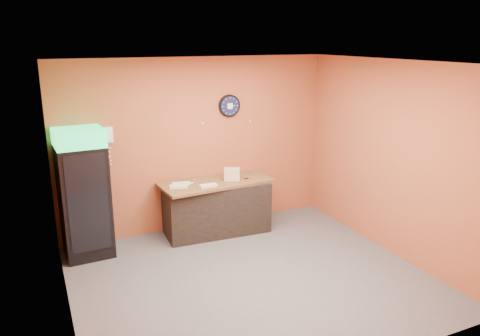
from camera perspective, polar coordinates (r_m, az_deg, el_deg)
floor at (r=6.39m, az=1.26°, el=-13.25°), size 4.50×4.50×0.00m
back_wall at (r=7.63m, az=-5.23°, el=2.83°), size 4.50×0.02×2.80m
left_wall at (r=5.31m, az=-21.15°, el=-3.98°), size 0.02×4.00×2.80m
right_wall at (r=7.08m, az=17.96°, el=1.10°), size 0.02×4.00×2.80m
ceiling at (r=5.60m, az=1.43°, el=12.71°), size 4.50×4.00×0.02m
beverage_cooler at (r=7.01m, az=-18.47°, el=-3.24°), size 0.69×0.70×1.87m
prep_counter at (r=7.64m, az=-2.93°, el=-4.85°), size 1.69×0.82×0.83m
wall_clock at (r=7.69m, az=-1.30°, el=7.59°), size 0.37×0.06×0.37m
wall_phone at (r=7.19m, az=-15.76°, el=3.93°), size 0.13×0.11×0.23m
butcher_paper at (r=7.50m, az=-2.98°, el=-1.75°), size 1.82×0.91×0.04m
sub_roll_stack at (r=7.48m, az=-0.99°, el=-0.77°), size 0.26×0.18×0.21m
wrapped_sandwich_left at (r=7.20m, az=-7.51°, el=-2.26°), size 0.30×0.18×0.04m
wrapped_sandwich_mid at (r=7.21m, az=-3.90°, el=-2.16°), size 0.27×0.12×0.04m
wrapped_sandwich_right at (r=7.33m, az=-7.18°, el=-1.93°), size 0.29×0.16×0.04m
kitchen_tool at (r=7.39m, az=-5.52°, el=-1.63°), size 0.06×0.06×0.06m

